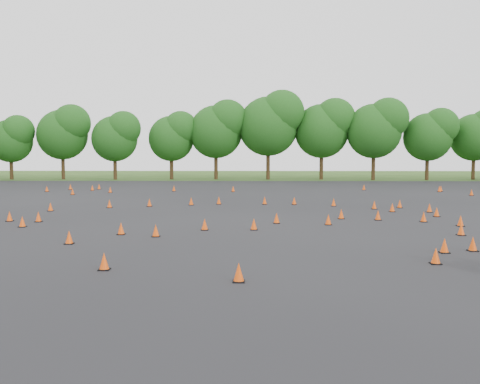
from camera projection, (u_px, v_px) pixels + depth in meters
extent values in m
plane|color=#2D5119|center=(238.00, 227.00, 23.00)|extent=(140.00, 140.00, 0.00)
plane|color=black|center=(241.00, 211.00, 28.98)|extent=(62.00, 62.00, 0.00)
cone|color=#F34D0A|center=(156.00, 231.00, 20.19)|extent=(0.26, 0.26, 0.45)
cone|color=#F34D0A|center=(374.00, 205.00, 30.04)|extent=(0.26, 0.26, 0.45)
cone|color=#F34D0A|center=(392.00, 208.00, 28.68)|extent=(0.26, 0.26, 0.45)
cone|color=#F34D0A|center=(73.00, 192.00, 40.28)|extent=(0.26, 0.26, 0.45)
cone|color=#F34D0A|center=(334.00, 202.00, 31.69)|extent=(0.26, 0.26, 0.45)
cone|color=#F34D0A|center=(10.00, 216.00, 24.71)|extent=(0.26, 0.26, 0.45)
cone|color=#F34D0A|center=(219.00, 201.00, 32.86)|extent=(0.26, 0.26, 0.45)
cone|color=#F34D0A|center=(437.00, 212.00, 26.50)|extent=(0.26, 0.26, 0.45)
cone|color=#F34D0A|center=(424.00, 217.00, 24.48)|extent=(0.26, 0.26, 0.45)
cone|color=#F34D0A|center=(149.00, 203.00, 31.51)|extent=(0.26, 0.26, 0.45)
cone|color=#F34D0A|center=(69.00, 238.00, 18.59)|extent=(0.26, 0.26, 0.45)
cone|color=#F34D0A|center=(110.00, 190.00, 42.26)|extent=(0.26, 0.26, 0.45)
cone|color=#F34D0A|center=(378.00, 215.00, 25.14)|extent=(0.26, 0.26, 0.45)
cone|color=#F34D0A|center=(436.00, 256.00, 15.25)|extent=(0.26, 0.26, 0.45)
cone|color=#F34D0A|center=(328.00, 220.00, 23.51)|extent=(0.26, 0.26, 0.45)
cone|color=#F34D0A|center=(239.00, 273.00, 13.13)|extent=(0.26, 0.26, 0.45)
cone|color=#F34D0A|center=(92.00, 188.00, 44.66)|extent=(0.26, 0.26, 0.45)
cone|color=#F34D0A|center=(400.00, 204.00, 30.70)|extent=(0.26, 0.26, 0.45)
cone|color=#F34D0A|center=(104.00, 262.00, 14.47)|extent=(0.26, 0.26, 0.45)
cone|color=#F34D0A|center=(444.00, 246.00, 16.93)|extent=(0.26, 0.26, 0.45)
cone|color=#F34D0A|center=(47.00, 189.00, 43.47)|extent=(0.26, 0.26, 0.45)
cone|color=#F34D0A|center=(191.00, 201.00, 32.34)|extent=(0.26, 0.26, 0.45)
cone|color=#F34D0A|center=(429.00, 208.00, 28.45)|extent=(0.26, 0.26, 0.45)
cone|color=#F34D0A|center=(121.00, 229.00, 20.72)|extent=(0.26, 0.26, 0.45)
cone|color=#F34D0A|center=(254.00, 224.00, 21.96)|extent=(0.26, 0.26, 0.45)
cone|color=#F34D0A|center=(439.00, 189.00, 43.30)|extent=(0.26, 0.26, 0.45)
cone|color=#F34D0A|center=(277.00, 218.00, 24.01)|extent=(0.26, 0.26, 0.45)
cone|color=#F34D0A|center=(265.00, 201.00, 32.83)|extent=(0.26, 0.26, 0.45)
cone|color=#F34D0A|center=(461.00, 221.00, 23.07)|extent=(0.26, 0.26, 0.45)
cone|color=#F34D0A|center=(70.00, 187.00, 45.88)|extent=(0.26, 0.26, 0.45)
cone|color=#F34D0A|center=(50.00, 207.00, 29.04)|extent=(0.26, 0.26, 0.45)
cone|color=#F34D0A|center=(22.00, 222.00, 22.82)|extent=(0.26, 0.26, 0.45)
cone|color=#F34D0A|center=(461.00, 230.00, 20.53)|extent=(0.26, 0.26, 0.45)
cone|color=#F34D0A|center=(294.00, 201.00, 32.66)|extent=(0.26, 0.26, 0.45)
cone|color=#F34D0A|center=(473.00, 244.00, 17.24)|extent=(0.26, 0.26, 0.45)
cone|color=#F34D0A|center=(341.00, 214.00, 25.64)|extent=(0.26, 0.26, 0.45)
cone|color=#F34D0A|center=(38.00, 217.00, 24.52)|extent=(0.26, 0.26, 0.45)
cone|color=#F34D0A|center=(205.00, 225.00, 21.91)|extent=(0.26, 0.26, 0.45)
cone|color=#F34D0A|center=(174.00, 189.00, 43.90)|extent=(0.26, 0.26, 0.45)
cone|color=#F34D0A|center=(233.00, 189.00, 43.44)|extent=(0.26, 0.26, 0.45)
cone|color=#F34D0A|center=(472.00, 193.00, 39.47)|extent=(0.26, 0.26, 0.45)
cone|color=#F34D0A|center=(441.00, 189.00, 43.67)|extent=(0.26, 0.26, 0.45)
cone|color=#F34D0A|center=(109.00, 204.00, 30.79)|extent=(0.26, 0.26, 0.45)
cone|color=#F34D0A|center=(99.00, 187.00, 46.23)|extent=(0.26, 0.26, 0.45)
cone|color=#F34D0A|center=(364.00, 187.00, 45.27)|extent=(0.26, 0.26, 0.45)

